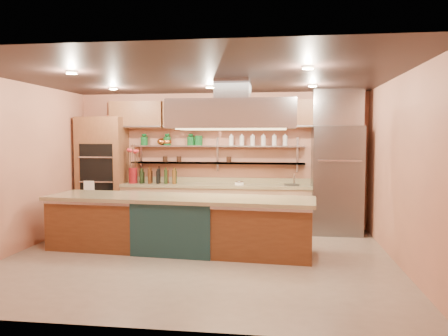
# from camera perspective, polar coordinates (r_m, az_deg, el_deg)

# --- Properties ---
(floor) EXTENTS (6.00, 5.00, 0.02)m
(floor) POSITION_cam_1_polar(r_m,az_deg,el_deg) (6.94, -3.45, -11.83)
(floor) COLOR gray
(floor) RESTS_ON ground
(ceiling) EXTENTS (6.00, 5.00, 0.02)m
(ceiling) POSITION_cam_1_polar(r_m,az_deg,el_deg) (6.73, -3.55, 11.83)
(ceiling) COLOR black
(ceiling) RESTS_ON wall_back
(wall_back) EXTENTS (6.00, 0.04, 2.80)m
(wall_back) POSITION_cam_1_polar(r_m,az_deg,el_deg) (9.15, -0.51, 1.01)
(wall_back) COLOR tan
(wall_back) RESTS_ON floor
(wall_front) EXTENTS (6.00, 0.04, 2.80)m
(wall_front) POSITION_cam_1_polar(r_m,az_deg,el_deg) (4.27, -9.90, -2.62)
(wall_front) COLOR tan
(wall_front) RESTS_ON floor
(wall_left) EXTENTS (0.04, 5.00, 2.80)m
(wall_left) POSITION_cam_1_polar(r_m,az_deg,el_deg) (7.84, -25.57, 0.08)
(wall_left) COLOR tan
(wall_left) RESTS_ON floor
(wall_right) EXTENTS (0.04, 5.00, 2.80)m
(wall_right) POSITION_cam_1_polar(r_m,az_deg,el_deg) (6.79, 22.20, -0.38)
(wall_right) COLOR tan
(wall_right) RESTS_ON floor
(oven_stack) EXTENTS (0.95, 0.64, 2.30)m
(oven_stack) POSITION_cam_1_polar(r_m,az_deg,el_deg) (9.52, -15.56, -0.52)
(oven_stack) COLOR brown
(oven_stack) RESTS_ON floor
(refrigerator) EXTENTS (0.95, 0.72, 2.10)m
(refrigerator) POSITION_cam_1_polar(r_m,az_deg,el_deg) (8.80, 14.49, -1.53)
(refrigerator) COLOR slate
(refrigerator) RESTS_ON floor
(back_counter) EXTENTS (3.84, 0.64, 0.93)m
(back_counter) POSITION_cam_1_polar(r_m,az_deg,el_deg) (8.96, -1.10, -5.07)
(back_counter) COLOR tan
(back_counter) RESTS_ON floor
(wall_shelf_lower) EXTENTS (3.60, 0.26, 0.03)m
(wall_shelf_lower) POSITION_cam_1_polar(r_m,az_deg,el_deg) (9.03, -0.94, 0.66)
(wall_shelf_lower) COLOR #A2A3A8
(wall_shelf_lower) RESTS_ON wall_back
(wall_shelf_upper) EXTENTS (3.60, 0.26, 0.03)m
(wall_shelf_upper) POSITION_cam_1_polar(r_m,az_deg,el_deg) (9.02, -0.95, 2.88)
(wall_shelf_upper) COLOR #A2A3A8
(wall_shelf_upper) RESTS_ON wall_back
(upper_cabinets) EXTENTS (4.60, 0.36, 0.55)m
(upper_cabinets) POSITION_cam_1_polar(r_m,az_deg,el_deg) (8.97, -0.68, 7.02)
(upper_cabinets) COLOR brown
(upper_cabinets) RESTS_ON wall_back
(range_hood) EXTENTS (2.00, 1.00, 0.45)m
(range_hood) POSITION_cam_1_polar(r_m,az_deg,el_deg) (7.04, 1.16, 7.00)
(range_hood) COLOR #A2A3A8
(range_hood) RESTS_ON ceiling
(ceiling_downlights) EXTENTS (4.00, 2.80, 0.02)m
(ceiling_downlights) POSITION_cam_1_polar(r_m,az_deg,el_deg) (6.92, -3.23, 11.36)
(ceiling_downlights) COLOR #FFE5A5
(ceiling_downlights) RESTS_ON ceiling
(island) EXTENTS (4.41, 1.26, 0.91)m
(island) POSITION_cam_1_polar(r_m,az_deg,el_deg) (7.33, -5.93, -7.25)
(island) COLOR brown
(island) RESTS_ON floor
(flower_vase) EXTENTS (0.23, 0.23, 0.32)m
(flower_vase) POSITION_cam_1_polar(r_m,az_deg,el_deg) (9.25, -11.79, -0.96)
(flower_vase) COLOR maroon
(flower_vase) RESTS_ON back_counter
(oil_bottle_cluster) EXTENTS (0.84, 0.53, 0.26)m
(oil_bottle_cluster) POSITION_cam_1_polar(r_m,az_deg,el_deg) (9.09, -8.57, -1.20)
(oil_bottle_cluster) COLOR black
(oil_bottle_cluster) RESTS_ON back_counter
(kitchen_scale) EXTENTS (0.18, 0.15, 0.09)m
(kitchen_scale) POSITION_cam_1_polar(r_m,az_deg,el_deg) (8.79, 2.02, -1.88)
(kitchen_scale) COLOR white
(kitchen_scale) RESTS_ON back_counter
(bar_faucet) EXTENTS (0.04, 0.04, 0.23)m
(bar_faucet) POSITION_cam_1_polar(r_m,az_deg,el_deg) (8.84, 9.15, -1.46)
(bar_faucet) COLOR silver
(bar_faucet) RESTS_ON back_counter
(copper_kettle) EXTENTS (0.21, 0.21, 0.15)m
(copper_kettle) POSITION_cam_1_polar(r_m,az_deg,el_deg) (9.26, -8.16, 3.42)
(copper_kettle) COLOR #C46D2D
(copper_kettle) RESTS_ON wall_shelf_upper
(green_canister) EXTENTS (0.21, 0.21, 0.20)m
(green_canister) POSITION_cam_1_polar(r_m,az_deg,el_deg) (9.08, -3.35, 3.61)
(green_canister) COLOR #104E1E
(green_canister) RESTS_ON wall_shelf_upper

